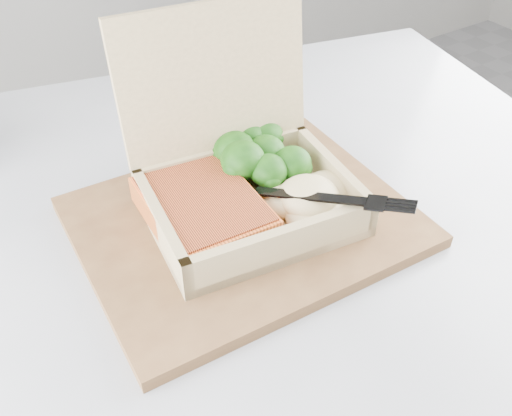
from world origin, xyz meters
TOP-DOWN VIEW (x-y plane):
  - cafe_table at (-0.40, 0.54)m, footprint 1.07×1.07m
  - serving_tray at (-0.38, 0.59)m, footprint 0.34×0.28m
  - takeout_container at (-0.37, 0.61)m, footprint 0.22×0.21m
  - salmon_fillet at (-0.42, 0.59)m, footprint 0.11×0.14m
  - broccoli_pile at (-0.33, 0.63)m, footprint 0.12×0.12m
  - mashed_potatoes at (-0.33, 0.55)m, footprint 0.10×0.09m
  - plastic_fork at (-0.35, 0.56)m, footprint 0.11×0.14m
  - receipt at (-0.35, 0.78)m, footprint 0.14×0.17m

SIDE VIEW (x-z plane):
  - cafe_table at x=-0.40m, z-range 0.18..0.95m
  - receipt at x=-0.35m, z-range 0.76..0.76m
  - serving_tray at x=-0.38m, z-range 0.76..0.78m
  - salmon_fillet at x=-0.42m, z-range 0.79..0.82m
  - mashed_potatoes at x=-0.33m, z-range 0.79..0.82m
  - broccoli_pile at x=-0.33m, z-range 0.79..0.83m
  - plastic_fork at x=-0.35m, z-range 0.81..0.83m
  - takeout_container at x=-0.37m, z-range 0.73..0.92m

